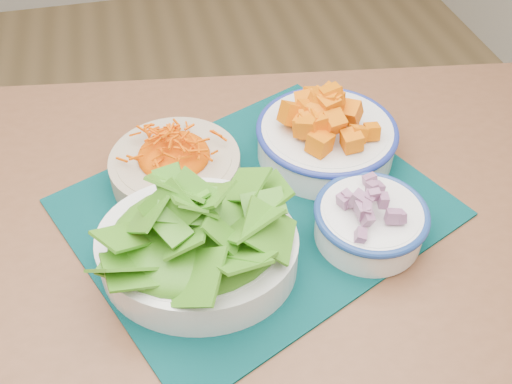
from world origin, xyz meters
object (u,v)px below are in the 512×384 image
(lettuce_bowl, at_px, (197,237))
(carrot_bowl, at_px, (175,161))
(onion_bowl, at_px, (371,217))
(table, at_px, (225,293))
(placemat, at_px, (256,207))
(squash_bowl, at_px, (327,130))

(lettuce_bowl, bearing_deg, carrot_bowl, 110.29)
(carrot_bowl, height_order, onion_bowl, carrot_bowl)
(lettuce_bowl, bearing_deg, table, 37.38)
(table, height_order, placemat, placemat)
(onion_bowl, bearing_deg, placemat, 146.74)
(carrot_bowl, distance_m, squash_bowl, 0.24)
(carrot_bowl, distance_m, lettuce_bowl, 0.17)
(carrot_bowl, xyz_separation_m, onion_bowl, (0.24, -0.18, 0.00))
(placemat, xyz_separation_m, lettuce_bowl, (-0.10, -0.09, 0.06))
(squash_bowl, relative_size, lettuce_bowl, 0.70)
(placemat, height_order, lettuce_bowl, lettuce_bowl)
(placemat, distance_m, lettuce_bowl, 0.14)
(squash_bowl, xyz_separation_m, lettuce_bowl, (-0.23, -0.17, 0.01))
(table, xyz_separation_m, placemat, (0.07, 0.07, 0.09))
(table, relative_size, onion_bowl, 8.53)
(table, bearing_deg, carrot_bowl, 112.39)
(squash_bowl, height_order, lettuce_bowl, lettuce_bowl)
(placemat, relative_size, squash_bowl, 2.25)
(carrot_bowl, distance_m, onion_bowl, 0.30)
(placemat, bearing_deg, onion_bowl, -56.74)
(squash_bowl, bearing_deg, onion_bowl, -88.88)
(onion_bowl, bearing_deg, lettuce_bowl, 178.96)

